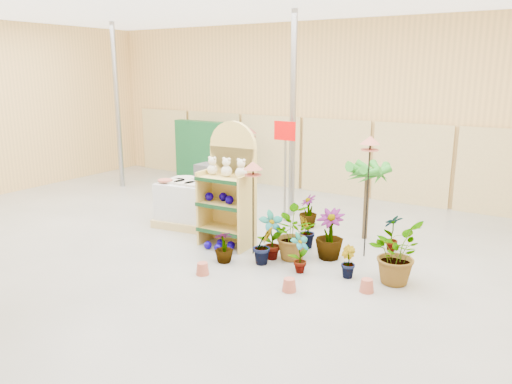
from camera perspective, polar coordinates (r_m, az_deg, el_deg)
room at (r=8.91m, az=-3.68°, el=7.07°), size 15.20×12.10×4.70m
display_shelf at (r=9.40m, az=-2.97°, el=0.34°), size 1.01×0.66×2.34m
teddy_bears at (r=9.21m, az=-3.27°, el=2.66°), size 0.86×0.22×0.36m
gazing_balls_shelf at (r=9.33m, az=-3.42°, el=-0.72°), size 0.86×0.29×0.16m
gazing_balls_floor at (r=9.32m, az=-4.00°, el=-6.19°), size 0.63×0.39×0.15m
pallet_stack at (r=10.77m, az=-7.53°, el=-1.30°), size 1.48×1.29×0.98m
charcoal_planters at (r=12.50m, az=-5.84°, el=0.62°), size 0.80×0.50×1.00m
trellis_stock at (r=14.76m, az=-5.86°, el=4.56°), size 2.00×0.30×1.80m
offer_sign at (r=10.69m, az=3.33°, el=4.71°), size 0.50×0.08×2.20m
bird_table_front at (r=8.72m, az=-0.34°, el=2.69°), size 0.34×0.34×1.70m
bird_table_right at (r=8.73m, az=12.90°, el=5.28°), size 0.34×0.34×2.17m
bird_table_back at (r=13.45m, az=-0.64°, el=6.79°), size 0.34×0.34×1.74m
palm at (r=9.81m, az=12.67°, el=2.44°), size 0.70×0.70×1.63m
potted_plant_0 at (r=8.74m, az=1.80°, el=-5.00°), size 0.52×0.56×0.88m
potted_plant_1 at (r=8.58m, az=0.86°, el=-6.10°), size 0.43×0.46×0.67m
potted_plant_2 at (r=8.79m, az=3.92°, el=-4.80°), size 1.05×1.00×0.91m
potted_plant_3 at (r=8.87m, az=8.41°, el=-4.80°), size 0.51×0.51×0.89m
potted_plant_4 at (r=9.50m, az=15.33°, el=-4.46°), size 0.43×0.46×0.72m
potted_plant_5 at (r=9.35m, az=5.84°, el=-4.54°), size 0.40×0.44×0.64m
potted_plant_7 at (r=8.68m, az=-3.67°, el=-6.24°), size 0.45×0.45×0.57m
potted_plant_8 at (r=8.23m, az=5.03°, el=-6.98°), size 0.36×0.43×0.68m
potted_plant_9 at (r=8.21m, az=10.41°, el=-7.84°), size 0.36×0.36×0.52m
potted_plant_10 at (r=8.11m, az=15.61°, el=-6.73°), size 0.82×0.93×0.97m
potted_plant_11 at (r=10.60m, az=5.98°, el=-2.18°), size 0.55×0.55×0.70m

